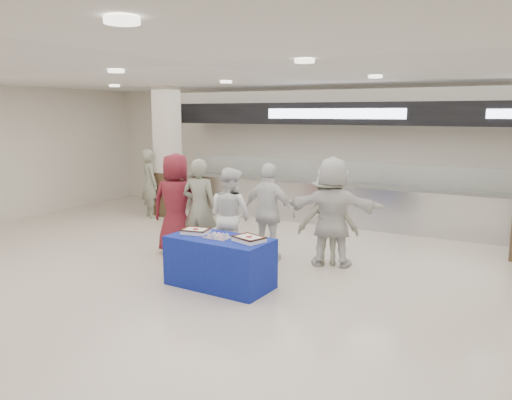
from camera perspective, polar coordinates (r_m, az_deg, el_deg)
The scene contains 14 objects.
ground at distance 7.30m, azimuth -5.92°, elevation -10.73°, with size 14.00×14.00×0.00m, color beige.
serving_line at distance 11.75m, azimuth 9.23°, elevation 2.92°, with size 8.70×0.85×2.80m.
column_left at distance 12.64m, azimuth -10.06°, elevation 5.08°, with size 0.55×0.55×3.20m.
display_table at distance 7.51m, azimuth -4.15°, elevation -7.08°, with size 1.55×0.78×0.75m, color #162899.
sheet_cake_left at distance 7.70m, azimuth -6.91°, elevation -3.48°, with size 0.44×0.37×0.09m.
sheet_cake_right at distance 7.16m, azimuth -0.81°, elevation -4.41°, with size 0.49×0.43×0.09m.
cupcake_tray at distance 7.38m, azimuth -4.37°, elevation -4.13°, with size 0.38×0.28×0.06m.
civilian_maroon at distance 9.26m, azimuth -9.10°, elevation -0.41°, with size 0.91×0.59×1.85m, color maroon.
soldier_a at distance 8.98m, azimuth -6.45°, elevation -0.91°, with size 0.65×0.43×1.78m, color gray.
chef_tall at distance 8.54m, azimuth -2.95°, elevation -1.82°, with size 0.81×0.63×1.66m, color white.
chef_short at distance 8.66m, azimuth 1.49°, elevation -1.44°, with size 1.01×0.42×1.72m, color white.
soldier_b at distance 8.56m, azimuth 8.26°, elevation -2.12°, with size 1.03×0.59×1.59m, color gray.
civilian_white at distance 8.47m, azimuth 8.71°, elevation -1.32°, with size 1.73×0.55×1.87m, color white.
soldier_bg at distance 12.60m, azimuth -12.01°, elevation 1.86°, with size 0.62×0.40×1.69m, color gray.
Camera 1 is at (3.94, -5.58, 2.57)m, focal length 35.00 mm.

